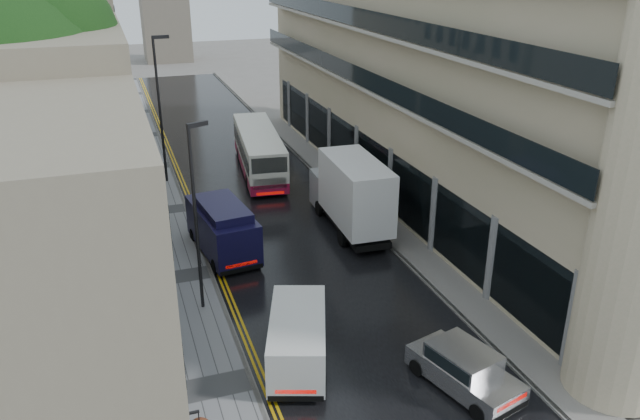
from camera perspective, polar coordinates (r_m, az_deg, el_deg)
road at (r=37.82m, az=-5.31°, el=0.95°), size 9.00×85.00×0.02m
left_sidewalk at (r=37.00m, az=-14.13°, el=-0.09°), size 2.70×85.00×0.12m
right_sidewalk at (r=39.31m, az=2.34°, el=1.96°), size 1.80×85.00×0.12m
old_shop_row at (r=37.60m, az=-20.90°, el=9.00°), size 4.50×56.00×12.00m
modern_block at (r=38.16m, az=10.38°, el=11.82°), size 8.00×40.00×14.00m
tree_far at (r=40.68m, az=-24.81°, el=9.68°), size 9.24×9.24×12.46m
cream_bus at (r=39.32m, az=-6.66°, el=3.97°), size 3.57×10.66×2.85m
white_lorry at (r=31.06m, az=2.06°, el=0.16°), size 2.63×7.85×4.08m
silver_hatchback at (r=21.22m, az=14.41°, el=-16.51°), size 2.80×4.39×1.52m
white_van at (r=21.55m, az=-4.65°, el=-14.17°), size 3.32×4.94×2.06m
navy_van at (r=29.03m, az=-9.67°, el=-3.25°), size 2.83×5.69×2.79m
pedestrian at (r=34.12m, az=-14.80°, el=-0.29°), size 0.73×0.51×1.90m
lamp_post_near at (r=25.16m, az=-11.28°, el=-1.00°), size 0.89×0.51×7.82m
lamp_post_far at (r=40.43m, az=-14.42°, el=8.70°), size 1.04×0.33×9.10m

